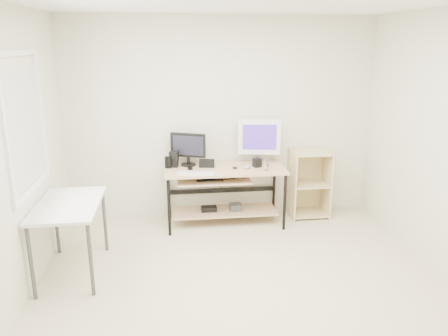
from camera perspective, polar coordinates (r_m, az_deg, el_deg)
The scene contains 16 objects.
room at distance 3.76m, azimuth 1.08°, elevation 1.49°, with size 4.01×4.01×2.62m.
desk at distance 5.53m, azimuth -0.16°, elevation -2.08°, with size 1.50×0.65×0.75m.
side_table at distance 4.57m, azimuth -19.61°, elevation -5.29°, with size 0.60×1.00×0.75m.
shelf_unit at distance 5.96m, azimuth 10.96°, elevation -1.92°, with size 0.50×0.40×0.90m.
black_monitor at distance 5.54m, azimuth -4.72°, elevation 2.73°, with size 0.44×0.21×0.42m.
white_imac at distance 5.61m, azimuth 4.60°, elevation 3.91°, with size 0.54×0.17×0.58m.
keyboard at distance 5.22m, azimuth -3.70°, elevation -0.70°, with size 0.44×0.12×0.02m, color silver.
mouse at distance 5.45m, azimuth 3.07°, elevation 0.15°, with size 0.07×0.10×0.04m, color #B3B3B8.
center_speaker at distance 5.50m, azimuth -2.25°, elevation 0.62°, with size 0.19×0.09×0.10m, color black.
speaker_left at distance 5.52m, azimuth -6.54°, elevation 1.21°, with size 0.13×0.13×0.20m.
speaker_right at distance 5.52m, azimuth 4.34°, elevation 0.70°, with size 0.09×0.09×0.11m, color black.
audio_controller at distance 5.48m, azimuth -7.29°, elevation 0.75°, with size 0.08×0.05×0.15m, color black.
volume_puck at distance 5.41m, azimuth -4.44°, elevation -0.08°, with size 0.06×0.06×0.03m, color black.
smartphone at distance 5.46m, azimuth 1.41°, elevation 0.02°, with size 0.05×0.10×0.01m, color black.
coaster at distance 5.38m, azimuth 5.49°, elevation -0.30°, with size 0.08×0.08×0.01m, color #AE754E.
drinking_glass at distance 5.36m, azimuth 5.51°, elevation 0.40°, with size 0.07×0.07×0.13m, color white.
Camera 1 is at (-0.65, -3.56, 2.27)m, focal length 35.00 mm.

